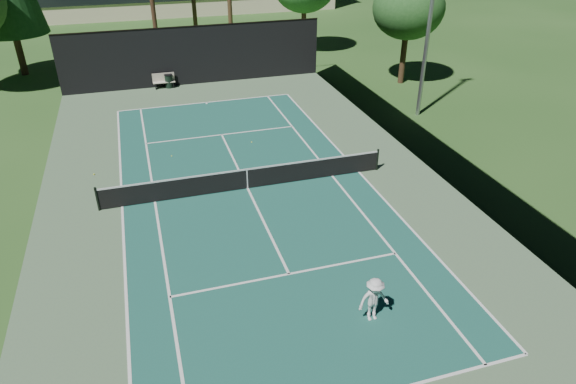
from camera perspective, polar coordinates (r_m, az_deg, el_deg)
name	(u,v)px	position (r m, az deg, el deg)	size (l,w,h in m)	color
ground	(248,189)	(23.32, -4.50, 0.36)	(160.00, 160.00, 0.00)	#2A531F
apron_slab	(248,189)	(23.32, -4.51, 0.37)	(18.00, 32.00, 0.01)	#547351
court_surface	(248,189)	(23.31, -4.51, 0.39)	(10.97, 23.77, 0.01)	#1B594C
court_lines	(248,188)	(23.31, -4.51, 0.41)	(11.07, 23.87, 0.01)	white
tennis_net	(247,178)	(23.05, -4.56, 1.57)	(12.90, 0.10, 1.10)	black
fence	(246,148)	(22.46, -4.74, 4.91)	(18.04, 32.05, 4.03)	black
player	(374,300)	(16.21, 9.53, -11.71)	(1.00, 0.57, 1.54)	silver
tennis_ball_b	(172,156)	(26.88, -12.80, 3.92)	(0.06, 0.06, 0.06)	#D5EC35
tennis_ball_c	(252,142)	(27.84, -4.05, 5.55)	(0.07, 0.07, 0.07)	yellow
tennis_ball_d	(94,174)	(26.10, -20.75, 1.86)	(0.08, 0.08, 0.08)	yellow
park_bench	(164,80)	(37.31, -13.64, 11.98)	(1.50, 0.45, 1.02)	beige
trash_bin	(169,81)	(37.29, -13.11, 11.92)	(0.56, 0.56, 0.95)	black
decid_tree_b	(409,9)	(37.26, 13.24, 19.23)	(4.80, 4.80, 7.14)	#4A321F
light_pole	(432,4)	(30.94, 15.71, 19.51)	(0.90, 0.25, 12.22)	#95989D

